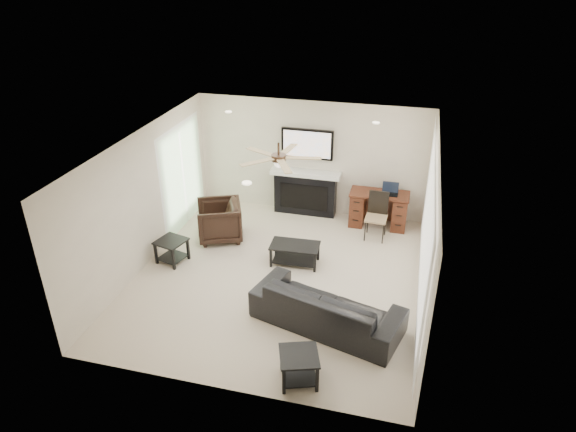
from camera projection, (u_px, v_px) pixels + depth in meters
The scene contains 10 objects.
room_shell at pixel (289, 191), 8.50m from camera, with size 5.50×5.54×2.52m.
sofa at pixel (327, 307), 7.92m from camera, with size 2.33×0.91×0.68m, color black.
armchair at pixel (219, 221), 10.31m from camera, with size 0.84×0.87×0.79m, color black.
coffee_table at pixel (295, 254), 9.55m from camera, with size 0.90×0.50×0.40m, color black.
end_table_near at pixel (299, 368), 6.93m from camera, with size 0.52×0.52×0.45m, color black.
end_table_left at pixel (172, 251), 9.61m from camera, with size 0.50×0.50×0.45m, color black.
fireplace_unit at pixel (305, 173), 11.05m from camera, with size 1.52×0.34×1.91m, color black.
desk at pixel (378, 209), 10.79m from camera, with size 1.22×0.56×0.76m, color #36170D.
desk_chair at pixel (376, 217), 10.27m from camera, with size 0.42×0.44×0.97m, color black.
laptop at pixel (390, 189), 10.50m from camera, with size 0.33×0.24×0.23m, color black.
Camera 1 is at (2.08, -7.41, 5.25)m, focal length 32.00 mm.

